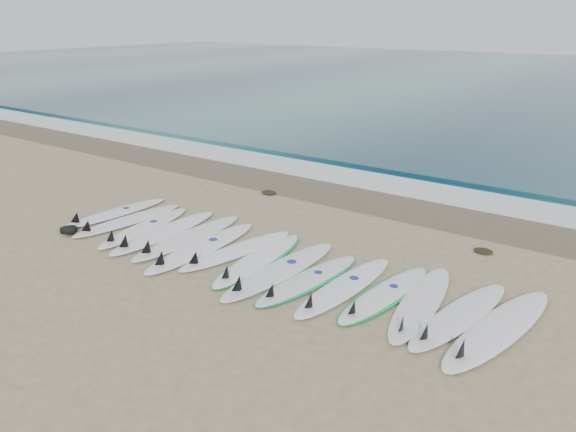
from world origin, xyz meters
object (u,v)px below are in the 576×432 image
Objects in this scene: leash_coil at (69,230)px; surfboard_7 at (258,260)px; surfboard_0 at (113,213)px; surfboard_14 at (497,329)px.

surfboard_7 is at bearing 14.94° from leash_coil.
surfboard_14 reaches higher than surfboard_0.
surfboard_0 is at bearing 94.92° from leash_coil.
leash_coil is at bearing -80.65° from surfboard_0.
surfboard_14 is (4.00, 0.06, 0.01)m from surfboard_7.
surfboard_0 is 0.96× the size of surfboard_7.
surfboard_14 is 6.37× the size of leash_coil.
surfboard_14 is at bearing 4.14° from surfboard_0.
surfboard_7 is at bearing 2.91° from surfboard_0.
surfboard_7 reaches higher than surfboard_0.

